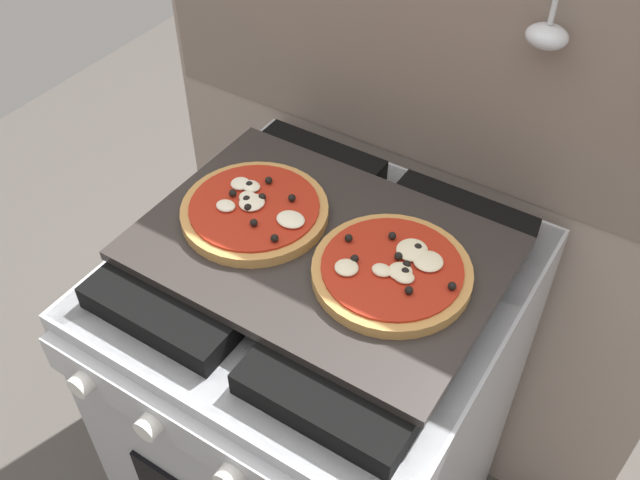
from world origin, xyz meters
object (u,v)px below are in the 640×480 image
Objects in this scene: stove at (320,415)px; baking_tray at (320,249)px; pizza_left at (256,209)px; pizza_right at (391,273)px.

stove is 0.46m from baking_tray.
pizza_left is 0.24m from pizza_right.
pizza_right is (0.12, -0.00, 0.48)m from stove.
baking_tray is at bearing 178.39° from pizza_right.
stove is 3.89× the size of pizza_left.
pizza_left is at bearing 177.72° from stove.
pizza_left and pizza_right have the same top height.
pizza_right is at bearing -1.56° from pizza_left.
stove is at bearing 179.15° from pizza_right.
pizza_right is at bearing -0.85° from stove.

